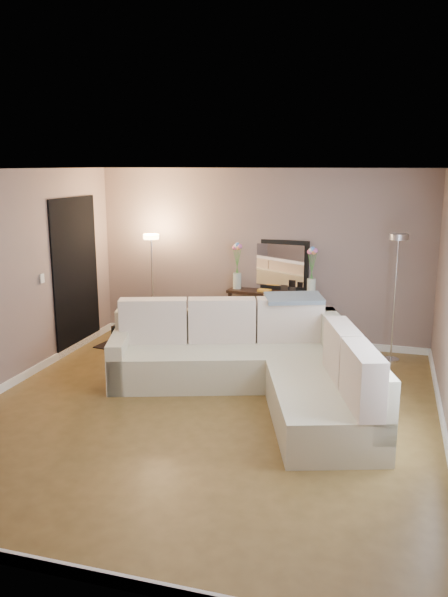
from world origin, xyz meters
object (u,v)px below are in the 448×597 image
(sectional_sofa, at_px, (259,363))
(console_table, at_px, (267,315))
(floor_lamp_lit, at_px, (152,266))
(floor_lamp_unlit, at_px, (396,272))

(sectional_sofa, xyz_separation_m, console_table, (-0.30, 1.88, 0.10))
(floor_lamp_lit, bearing_deg, sectional_sofa, -38.84)
(floor_lamp_lit, xyz_separation_m, floor_lamp_unlit, (3.52, 0.01, 0.08))
(sectional_sofa, relative_size, floor_lamp_lit, 2.15)
(sectional_sofa, relative_size, console_table, 2.56)
(console_table, height_order, floor_lamp_lit, floor_lamp_lit)
(floor_lamp_unlit, bearing_deg, floor_lamp_lit, -179.81)
(sectional_sofa, height_order, floor_lamp_unlit, floor_lamp_unlit)
(floor_lamp_unlit, bearing_deg, sectional_sofa, -132.25)
(console_table, distance_m, floor_lamp_unlit, 1.97)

